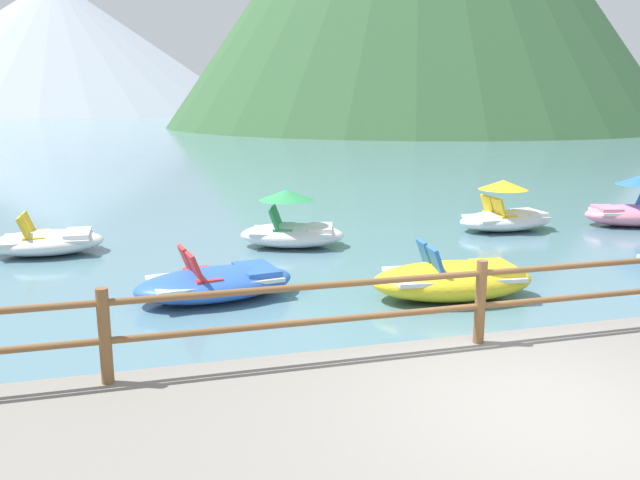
# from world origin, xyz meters

# --- Properties ---
(ground_plane) EXTENTS (200.00, 200.00, 0.00)m
(ground_plane) POSITION_xyz_m (0.00, 40.00, 0.00)
(ground_plane) COLOR slate
(dock_railing) EXTENTS (23.92, 0.12, 0.95)m
(dock_railing) POSITION_xyz_m (0.00, 1.55, 0.98)
(dock_railing) COLOR brown
(dock_railing) RESTS_ON promenade_dock
(pedal_boat_0) EXTENTS (2.20, 1.38, 0.82)m
(pedal_boat_0) POSITION_xyz_m (-5.41, 9.15, 0.25)
(pedal_boat_0) COLOR white
(pedal_boat_0) RESTS_ON ground
(pedal_boat_1) EXTENTS (2.68, 1.69, 0.83)m
(pedal_boat_1) POSITION_xyz_m (-2.50, 5.28, 0.25)
(pedal_boat_1) COLOR blue
(pedal_boat_1) RESTS_ON ground
(pedal_boat_2) EXTENTS (2.36, 1.27, 1.19)m
(pedal_boat_2) POSITION_xyz_m (4.70, 8.81, 0.38)
(pedal_boat_2) COLOR white
(pedal_boat_2) RESTS_ON ground
(pedal_boat_3) EXTENTS (2.69, 1.57, 0.89)m
(pedal_boat_3) POSITION_xyz_m (1.08, 4.29, 0.30)
(pedal_boat_3) COLOR yellow
(pedal_boat_3) RESTS_ON ground
(pedal_boat_5) EXTENTS (2.50, 1.76, 1.23)m
(pedal_boat_5) POSITION_xyz_m (7.98, 8.49, 0.40)
(pedal_boat_5) COLOR pink
(pedal_boat_5) RESTS_ON ground
(pedal_boat_7) EXTENTS (2.44, 1.81, 1.21)m
(pedal_boat_7) POSITION_xyz_m (-0.53, 8.50, 0.40)
(pedal_boat_7) COLOR white
(pedal_boat_7) RESTS_ON ground
(distant_peak) EXTENTS (68.67, 68.67, 23.35)m
(distant_peak) POSITION_xyz_m (-15.98, 125.79, 11.68)
(distant_peak) COLOR #A8B2C1
(distant_peak) RESTS_ON ground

